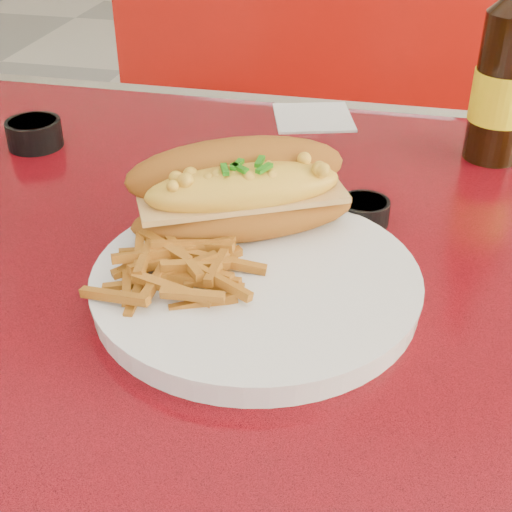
% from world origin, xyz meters
% --- Properties ---
extents(diner_table, '(1.23, 0.83, 0.77)m').
position_xyz_m(diner_table, '(0.00, 0.00, 0.61)').
color(diner_table, red).
rests_on(diner_table, ground).
extents(booth_bench_far, '(1.20, 0.51, 0.90)m').
position_xyz_m(booth_bench_far, '(0.00, 0.81, 0.29)').
color(booth_bench_far, '#A4120A').
rests_on(booth_bench_far, ground).
extents(dinner_plate, '(0.30, 0.30, 0.02)m').
position_xyz_m(dinner_plate, '(-0.03, -0.08, 0.78)').
color(dinner_plate, white).
rests_on(dinner_plate, diner_table).
extents(mac_hoagie, '(0.24, 0.19, 0.09)m').
position_xyz_m(mac_hoagie, '(-0.06, -0.00, 0.83)').
color(mac_hoagie, '#A05A19').
rests_on(mac_hoagie, dinner_plate).
extents(fries_pile, '(0.12, 0.11, 0.03)m').
position_xyz_m(fries_pile, '(-0.10, -0.11, 0.80)').
color(fries_pile, '#C07720').
rests_on(fries_pile, dinner_plate).
extents(fork, '(0.09, 0.15, 0.00)m').
position_xyz_m(fork, '(0.01, -0.01, 0.79)').
color(fork, silver).
rests_on(fork, dinner_plate).
extents(gravy_ramekin, '(0.09, 0.09, 0.05)m').
position_xyz_m(gravy_ramekin, '(-0.04, 0.10, 0.80)').
color(gravy_ramekin, white).
rests_on(gravy_ramekin, diner_table).
extents(sauce_cup_left, '(0.08, 0.08, 0.03)m').
position_xyz_m(sauce_cup_left, '(-0.38, 0.17, 0.79)').
color(sauce_cup_left, black).
rests_on(sauce_cup_left, diner_table).
extents(sauce_cup_right, '(0.06, 0.06, 0.03)m').
position_xyz_m(sauce_cup_right, '(0.05, 0.07, 0.78)').
color(sauce_cup_right, black).
rests_on(sauce_cup_right, diner_table).
extents(beer_bottle, '(0.09, 0.09, 0.28)m').
position_xyz_m(beer_bottle, '(0.19, 0.27, 0.87)').
color(beer_bottle, black).
rests_on(beer_bottle, diner_table).
extents(paper_napkin, '(0.13, 0.13, 0.00)m').
position_xyz_m(paper_napkin, '(-0.05, 0.34, 0.77)').
color(paper_napkin, silver).
rests_on(paper_napkin, diner_table).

